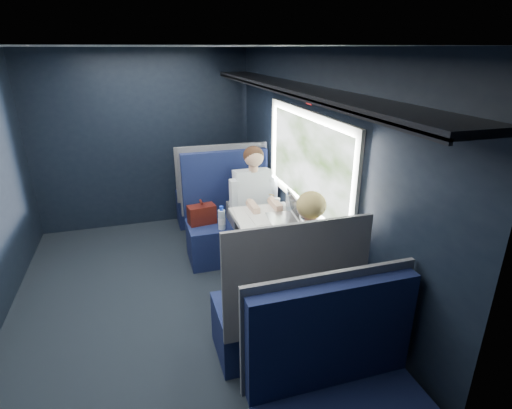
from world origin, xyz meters
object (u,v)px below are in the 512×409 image
object	(u,v)px
seat_row_back	(340,406)
seat_bay_far	(283,310)
table	(269,231)
man	(255,200)
laptop	(288,212)
seat_row_front	(214,196)
seat_bay_near	(229,221)
bottle_small	(289,201)
cup	(277,202)
woman	(306,259)

from	to	relation	value
seat_row_back	seat_bay_far	bearing A→B (deg)	90.00
table	seat_bay_far	bearing A→B (deg)	-101.78
seat_row_back	man	bearing A→B (deg)	84.28
laptop	seat_row_front	bearing A→B (deg)	102.44
seat_bay_near	bottle_small	world-z (taller)	seat_bay_near
seat_row_back	man	size ratio (longest dim) A/B	0.88
laptop	cup	bearing A→B (deg)	86.16
seat_row_front	man	distance (m)	1.17
seat_bay_far	cup	world-z (taller)	seat_bay_far
seat_bay_near	woman	distance (m)	1.63
seat_bay_near	laptop	distance (m)	0.99
bottle_small	seat_bay_near	bearing A→B (deg)	129.20
seat_row_back	cup	size ratio (longest dim) A/B	14.50
table	laptop	xyz separation A→B (m)	(0.20, 0.05, 0.15)
seat_bay_far	bottle_small	size ratio (longest dim) A/B	6.08
laptop	bottle_small	world-z (taller)	laptop
seat_row_front	woman	size ratio (longest dim) A/B	0.88
man	seat_row_back	bearing A→B (deg)	-95.72
man	woman	bearing A→B (deg)	-90.00
seat_row_front	bottle_small	world-z (taller)	seat_row_front
table	man	size ratio (longest dim) A/B	0.76
seat_bay_far	seat_row_front	xyz separation A→B (m)	(0.00, 2.67, -0.00)
seat_bay_far	bottle_small	distance (m)	1.31
seat_bay_far	man	size ratio (longest dim) A/B	0.95
laptop	bottle_small	bearing A→B (deg)	66.56
seat_row_back	laptop	world-z (taller)	seat_row_back
man	woman	world-z (taller)	same
seat_bay_far	bottle_small	world-z (taller)	seat_bay_far
woman	laptop	world-z (taller)	woman
bottle_small	woman	bearing A→B (deg)	-103.22
seat_bay_near	seat_row_back	xyz separation A→B (m)	(0.01, -2.67, -0.01)
man	woman	distance (m)	1.41
table	woman	distance (m)	0.71
seat_row_back	bottle_small	world-z (taller)	seat_row_back
seat_row_back	seat_bay_near	bearing A→B (deg)	90.22
woman	seat_bay_far	bearing A→B (deg)	-146.18
bottle_small	cup	xyz separation A→B (m)	(-0.07, 0.15, -0.05)
table	man	xyz separation A→B (m)	(0.07, 0.70, 0.06)
seat_row_back	bottle_small	size ratio (longest dim) A/B	5.60
seat_bay_far	seat_row_front	bearing A→B (deg)	90.00
seat_bay_far	bottle_small	xyz separation A→B (m)	(0.48, 1.15, 0.42)
man	woman	size ratio (longest dim) A/B	1.00
seat_bay_far	cup	distance (m)	1.40
woman	cup	world-z (taller)	woman
seat_row_back	woman	size ratio (longest dim) A/B	0.88
seat_bay_near	seat_bay_far	world-z (taller)	same
seat_bay_near	seat_row_front	xyz separation A→B (m)	(0.01, 0.92, -0.01)
table	bottle_small	world-z (taller)	bottle_small
seat_row_front	laptop	xyz separation A→B (m)	(0.38, -1.74, 0.40)
seat_bay_near	man	bearing A→B (deg)	-33.77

